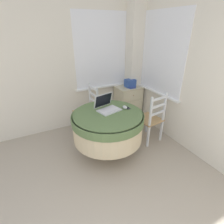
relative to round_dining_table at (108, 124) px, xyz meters
The scene contains 10 objects.
corner_room_shell 0.81m from the round_dining_table, ahead, with size 4.48×5.09×2.55m.
round_dining_table is the anchor object (origin of this frame).
laptop 0.27m from the round_dining_table, 67.83° to the left, with size 0.39×0.37×0.24m.
computer_mouse 0.38m from the round_dining_table, ahead, with size 0.06×0.10×0.05m.
cell_phone 0.41m from the round_dining_table, ahead, with size 0.06×0.11×0.01m.
dining_chair_near_back_window 0.86m from the round_dining_table, 91.46° to the left, with size 0.45×0.42×0.94m.
dining_chair_near_right_window 0.87m from the round_dining_table, ahead, with size 0.44×0.47×0.94m.
corner_cabinet 1.39m from the round_dining_table, 44.70° to the left, with size 0.55×0.43×0.76m.
storage_box 1.40m from the round_dining_table, 43.46° to the left, with size 0.21×0.17×0.16m.
book_on_cabinet 1.36m from the round_dining_table, 43.19° to the left, with size 0.14×0.25×0.02m.
Camera 1 is at (-0.08, -0.09, 1.93)m, focal length 28.00 mm.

